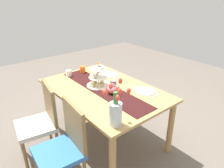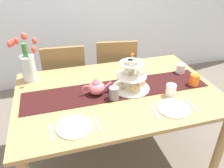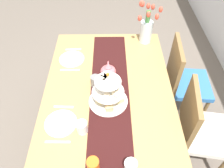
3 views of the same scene
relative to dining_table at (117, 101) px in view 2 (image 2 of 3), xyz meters
name	(u,v)px [view 2 (image 2 of 3)]	position (x,y,z in m)	size (l,w,h in m)	color
ground_plane	(117,156)	(0.00, 0.00, -0.65)	(8.00, 8.00, 0.00)	#6B6056
dining_table	(117,101)	(0.00, 0.00, 0.00)	(1.57, 1.04, 0.74)	tan
chair_left	(66,79)	(-0.35, 0.75, -0.14)	(0.45, 0.45, 0.91)	olive
chair_right	(115,72)	(0.21, 0.75, -0.14)	(0.48, 0.48, 0.91)	olive
table_runner	(117,90)	(0.00, 0.01, 0.10)	(1.47, 0.31, 0.00)	black
tiered_cake_stand	(131,77)	(0.11, 0.00, 0.20)	(0.30, 0.30, 0.30)	beige
teapot	(96,87)	(-0.17, 0.00, 0.16)	(0.24, 0.13, 0.14)	#D66B75
tulip_vase	(28,64)	(-0.66, 0.37, 0.25)	(0.21, 0.23, 0.44)	silver
cream_jug	(181,68)	(0.64, 0.13, 0.14)	(0.08, 0.08, 0.09)	white
dinner_plate_left	(74,127)	(-0.39, -0.34, 0.10)	(0.23, 0.23, 0.01)	white
fork_left	(51,131)	(-0.53, -0.34, 0.10)	(0.02, 0.15, 0.01)	silver
knife_left	(97,123)	(-0.24, -0.34, 0.10)	(0.01, 0.17, 0.01)	silver
dinner_plate_right	(174,108)	(0.31, -0.34, 0.10)	(0.23, 0.23, 0.01)	white
fork_right	(155,112)	(0.16, -0.34, 0.10)	(0.02, 0.15, 0.01)	silver
knife_right	(192,105)	(0.45, -0.34, 0.10)	(0.01, 0.17, 0.01)	silver
mug_grey	(114,93)	(-0.06, -0.10, 0.15)	(0.08, 0.08, 0.10)	slate
mug_white_text	(171,90)	(0.37, -0.18, 0.15)	(0.08, 0.08, 0.10)	white
mug_orange	(194,80)	(0.63, -0.09, 0.15)	(0.08, 0.08, 0.10)	orange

